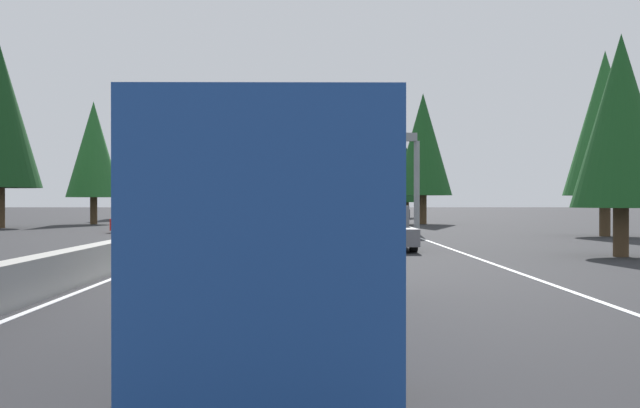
# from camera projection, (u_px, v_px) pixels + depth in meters

# --- Properties ---
(ground_plane) EXTENTS (320.00, 320.00, 0.00)m
(ground_plane) POSITION_uv_depth(u_px,v_px,m) (247.00, 225.00, 61.39)
(ground_plane) COLOR #262628
(median_barrier) EXTENTS (180.00, 0.56, 0.90)m
(median_barrier) POSITION_uv_depth(u_px,v_px,m) (260.00, 215.00, 81.38)
(median_barrier) COLOR #9E9B93
(median_barrier) RESTS_ON ground
(shoulder_stripe_right) EXTENTS (160.00, 0.16, 0.01)m
(shoulder_stripe_right) POSITION_uv_depth(u_px,v_px,m) (374.00, 222.00, 71.49)
(shoulder_stripe_right) COLOR silver
(shoulder_stripe_right) RESTS_ON ground
(shoulder_stripe_median) EXTENTS (160.00, 0.16, 0.01)m
(shoulder_stripe_median) POSITION_uv_depth(u_px,v_px,m) (259.00, 222.00, 71.39)
(shoulder_stripe_median) COLOR silver
(shoulder_stripe_median) RESTS_ON ground
(sign_gantry_overhead) EXTENTS (0.50, 12.68, 6.28)m
(sign_gantry_overhead) POSITION_uv_depth(u_px,v_px,m) (320.00, 154.00, 45.39)
(sign_gantry_overhead) COLOR gray
(sign_gantry_overhead) RESTS_ON ground
(bus_far_right) EXTENTS (11.50, 2.55, 3.10)m
(bus_far_right) POSITION_uv_depth(u_px,v_px,m) (285.00, 224.00, 11.96)
(bus_far_right) COLOR #1E4793
(bus_far_right) RESTS_ON ground
(pickup_distant_a) EXTENTS (5.60, 2.00, 1.86)m
(pickup_distant_a) POSITION_uv_depth(u_px,v_px,m) (387.00, 228.00, 31.85)
(pickup_distant_a) COLOR slate
(pickup_distant_a) RESTS_ON ground
(minivan_near_center) EXTENTS (5.00, 1.95, 1.69)m
(minivan_near_center) POSITION_uv_depth(u_px,v_px,m) (347.00, 211.00, 76.33)
(minivan_near_center) COLOR #2D6B38
(minivan_near_center) RESTS_ON ground
(sedan_distant_b) EXTENTS (4.40, 1.80, 1.47)m
(sedan_distant_b) POSITION_uv_depth(u_px,v_px,m) (312.00, 209.00, 121.57)
(sedan_distant_b) COLOR red
(sedan_distant_b) RESTS_ON ground
(box_truck_far_center) EXTENTS (8.50, 2.40, 2.95)m
(box_truck_far_center) POSITION_uv_depth(u_px,v_px,m) (335.00, 203.00, 115.23)
(box_truck_far_center) COLOR white
(box_truck_far_center) RESTS_ON ground
(sedan_near_right) EXTENTS (4.40, 1.80, 1.47)m
(sedan_near_right) POSITION_uv_depth(u_px,v_px,m) (348.00, 215.00, 69.69)
(sedan_near_right) COLOR slate
(sedan_near_right) RESTS_ON ground
(sedan_mid_right) EXTENTS (4.40, 1.80, 1.47)m
(sedan_mid_right) POSITION_uv_depth(u_px,v_px,m) (371.00, 225.00, 42.71)
(sedan_mid_right) COLOR black
(sedan_mid_right) RESTS_ON ground
(bus_mid_left) EXTENTS (11.50, 2.55, 3.10)m
(bus_mid_left) POSITION_uv_depth(u_px,v_px,m) (313.00, 205.00, 62.15)
(bus_mid_left) COLOR white
(bus_mid_left) RESTS_ON ground
(oncoming_near) EXTENTS (4.40, 1.80, 1.47)m
(oncoming_near) POSITION_uv_depth(u_px,v_px,m) (132.00, 221.00, 49.02)
(oncoming_near) COLOR red
(oncoming_near) RESTS_ON ground
(conifer_right_foreground) EXTENTS (3.66, 3.66, 8.31)m
(conifer_right_foreground) POSITION_uv_depth(u_px,v_px,m) (621.00, 121.00, 27.23)
(conifer_right_foreground) COLOR #4C3823
(conifer_right_foreground) RESTS_ON ground
(conifer_right_near) EXTENTS (4.77, 4.77, 10.84)m
(conifer_right_near) POSITION_uv_depth(u_px,v_px,m) (605.00, 123.00, 42.74)
(conifer_right_near) COLOR #4C3823
(conifer_right_near) RESTS_ON ground
(conifer_right_mid) EXTENTS (5.09, 5.09, 11.58)m
(conifer_right_mid) POSITION_uv_depth(u_px,v_px,m) (423.00, 144.00, 64.75)
(conifer_right_mid) COLOR #4C3823
(conifer_right_mid) RESTS_ON ground
(conifer_right_far) EXTENTS (3.75, 3.75, 8.52)m
(conifer_right_far) POSITION_uv_depth(u_px,v_px,m) (407.00, 175.00, 88.56)
(conifer_right_far) COLOR #4C3823
(conifer_right_far) RESTS_ON ground
(conifer_left_near) EXTENTS (6.12, 6.12, 13.92)m
(conifer_left_near) POSITION_uv_depth(u_px,v_px,m) (0.00, 116.00, 55.53)
(conifer_left_near) COLOR #4C3823
(conifer_left_near) RESTS_ON ground
(conifer_left_mid) EXTENTS (4.75, 4.75, 10.79)m
(conifer_left_mid) POSITION_uv_depth(u_px,v_px,m) (94.00, 150.00, 64.30)
(conifer_left_mid) COLOR #4C3823
(conifer_left_mid) RESTS_ON ground
(conifer_left_far) EXTENTS (6.71, 6.71, 15.25)m
(conifer_left_far) POSITION_uv_depth(u_px,v_px,m) (147.00, 139.00, 85.59)
(conifer_left_far) COLOR #4C3823
(conifer_left_far) RESTS_ON ground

